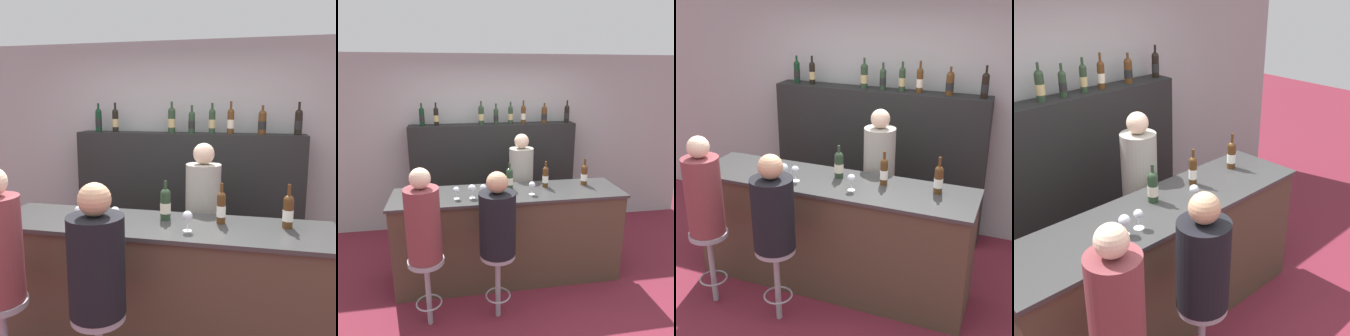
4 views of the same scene
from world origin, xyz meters
TOP-DOWN VIEW (x-y plane):
  - wall_back at (0.00, 1.82)m, footprint 6.40×0.05m
  - bar_counter at (0.00, 0.31)m, footprint 2.55×0.65m
  - back_bar_cabinet at (0.00, 1.60)m, footprint 2.38×0.28m
  - wine_bottle_counter_0 at (0.03, 0.41)m, footprint 0.08×0.08m
  - wine_bottle_counter_1 at (0.45, 0.41)m, footprint 0.07×0.07m
  - wine_bottle_counter_2 at (0.92, 0.41)m, footprint 0.07×0.07m
  - wine_bottle_backbar_0 at (-0.99, 1.60)m, footprint 0.07×0.07m
  - wine_bottle_backbar_1 at (-0.80, 1.60)m, footprint 0.07×0.07m
  - wine_bottle_backbar_2 at (-0.17, 1.60)m, footprint 0.08×0.08m
  - wine_bottle_backbar_3 at (0.04, 1.60)m, footprint 0.07×0.07m
  - wine_bottle_backbar_4 at (0.25, 1.60)m, footprint 0.07×0.07m
  - wine_bottle_backbar_5 at (0.44, 1.60)m, footprint 0.07×0.07m
  - wine_bottle_backbar_6 at (0.75, 1.60)m, footprint 0.08×0.08m
  - wine_bottle_backbar_7 at (1.10, 1.60)m, footprint 0.08×0.08m
  - wine_glass_0 at (-0.58, 0.19)m, footprint 0.07×0.07m
  - wine_glass_1 at (-0.41, 0.19)m, footprint 0.08×0.08m
  - wine_glass_2 at (-0.30, 0.19)m, footprint 0.07×0.07m
  - wine_glass_3 at (0.23, 0.19)m, footprint 0.07×0.07m
  - bar_stool_left at (-0.88, -0.34)m, footprint 0.33×0.33m
  - guest_seated_right at (-0.22, -0.34)m, footprint 0.34×0.34m
  - bartender at (0.26, 0.86)m, footprint 0.30×0.30m

SIDE VIEW (x-z plane):
  - bar_counter at x=0.00m, z-range 0.00..1.06m
  - bar_stool_left at x=-0.88m, z-range 0.18..0.88m
  - bartender at x=0.26m, z-range -0.06..1.55m
  - back_bar_cabinet at x=0.00m, z-range 0.00..1.63m
  - guest_seated_right at x=-0.22m, z-range 0.64..1.43m
  - wine_glass_0 at x=-0.58m, z-range 1.09..1.22m
  - wine_glass_2 at x=-0.30m, z-range 1.09..1.23m
  - wine_glass_1 at x=-0.41m, z-range 1.09..1.24m
  - wine_glass_3 at x=0.23m, z-range 1.09..1.24m
  - wine_bottle_counter_2 at x=0.92m, z-range 1.02..1.34m
  - wine_bottle_counter_1 at x=0.45m, z-range 1.03..1.33m
  - wine_bottle_counter_0 at x=0.03m, z-range 1.03..1.33m
  - wall_back at x=0.00m, z-range 0.00..2.60m
  - wine_bottle_backbar_3 at x=0.04m, z-range 1.60..1.89m
  - wine_bottle_backbar_6 at x=0.75m, z-range 1.61..1.90m
  - wine_bottle_backbar_0 at x=-0.99m, z-range 1.60..1.91m
  - wine_bottle_backbar_1 at x=-0.80m, z-range 1.60..1.91m
  - wine_bottle_backbar_7 at x=1.10m, z-range 1.60..1.92m
  - wine_bottle_backbar_4 at x=0.25m, z-range 1.60..1.91m
  - wine_bottle_backbar_5 at x=0.44m, z-range 1.60..1.92m
  - wine_bottle_backbar_2 at x=-0.17m, z-range 1.60..1.93m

